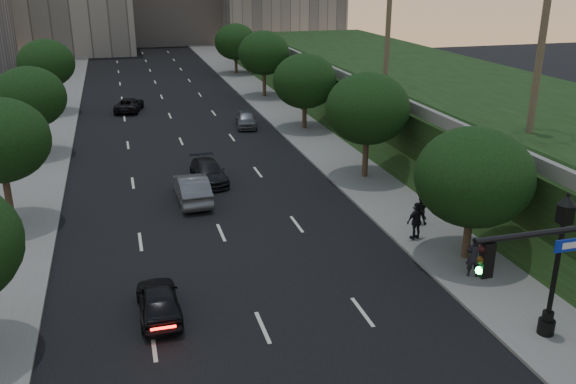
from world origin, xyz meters
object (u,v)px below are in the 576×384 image
object	(u,v)px
sedan_near_left	(159,301)
pedestrian_c	(417,221)
sedan_far_left	(129,105)
sedan_mid_left	(192,188)
street_lamp	(555,272)
sedan_far_right	(246,119)
pedestrian_b	(420,209)
pedestrian_a	(474,257)
sedan_near_right	(209,172)

from	to	relation	value
sedan_near_left	pedestrian_c	distance (m)	13.12
sedan_far_left	sedan_mid_left	bearing A→B (deg)	109.34
street_lamp	sedan_far_right	xyz separation A→B (m)	(-3.94, 33.49, -1.94)
pedestrian_b	pedestrian_c	size ratio (longest dim) A/B	0.83
pedestrian_a	sedan_far_left	bearing A→B (deg)	-47.92
sedan_far_left	sedan_near_left	bearing A→B (deg)	103.05
sedan_far_left	pedestrian_b	xyz separation A→B (m)	(13.50, -31.90, 0.30)
sedan_far_left	sedan_far_right	xyz separation A→B (m)	(9.26, -8.84, 0.05)
sedan_far_left	pedestrian_c	bearing A→B (deg)	123.70
pedestrian_c	sedan_far_right	bearing A→B (deg)	-93.01
pedestrian_c	pedestrian_b	bearing A→B (deg)	-132.83
sedan_near_left	sedan_far_left	distance (m)	37.06
sedan_mid_left	sedan_far_right	size ratio (longest dim) A/B	1.19
sedan_far_right	pedestrian_a	bearing A→B (deg)	-74.55
sedan_mid_left	sedan_far_left	distance (m)	25.22
sedan_near_left	sedan_far_left	size ratio (longest dim) A/B	0.85
sedan_far_left	sedan_near_right	size ratio (longest dim) A/B	1.02
sedan_near_right	sedan_far_right	xyz separation A→B (m)	(5.19, 13.17, 0.04)
street_lamp	sedan_near_left	xyz separation A→B (m)	(-13.39, 5.27, -1.97)
sedan_mid_left	sedan_far_right	bearing A→B (deg)	-113.69
sedan_near_left	pedestrian_a	xyz separation A→B (m)	(13.20, -0.66, 0.39)
sedan_far_left	sedan_near_right	xyz separation A→B (m)	(4.07, -22.01, 0.02)
sedan_near_left	sedan_far_right	world-z (taller)	sedan_far_right
sedan_near_left	pedestrian_c	xyz separation A→B (m)	(12.64, 3.51, 0.43)
street_lamp	pedestrian_a	size ratio (longest dim) A/B	3.09
pedestrian_c	street_lamp	bearing A→B (deg)	84.50
sedan_near_left	sedan_near_right	distance (m)	15.64
street_lamp	sedan_near_left	size ratio (longest dim) A/B	1.44
street_lamp	pedestrian_c	world-z (taller)	street_lamp
sedan_far_left	sedan_near_right	world-z (taller)	sedan_near_right
sedan_mid_left	sedan_near_left	bearing A→B (deg)	75.23
pedestrian_b	sedan_far_right	bearing A→B (deg)	-56.10
sedan_far_left	pedestrian_c	distance (m)	35.79
sedan_near_right	pedestrian_a	size ratio (longest dim) A/B	2.48
pedestrian_c	sedan_near_right	bearing A→B (deg)	-64.39
sedan_far_left	pedestrian_c	size ratio (longest dim) A/B	2.42
sedan_mid_left	pedestrian_a	distance (m)	16.35
sedan_far_right	pedestrian_a	xyz separation A→B (m)	(3.75, -28.88, 0.37)
sedan_far_right	pedestrian_c	world-z (taller)	pedestrian_c
sedan_mid_left	pedestrian_c	size ratio (longest dim) A/B	2.54
pedestrian_a	pedestrian_b	size ratio (longest dim) A/B	1.15
sedan_far_right	pedestrian_b	distance (m)	23.46
sedan_near_left	sedan_far_left	world-z (taller)	sedan_near_left
sedan_far_right	sedan_mid_left	bearing A→B (deg)	-104.13
sedan_far_left	sedan_far_right	distance (m)	12.80
sedan_near_right	pedestrian_b	size ratio (longest dim) A/B	2.86
sedan_near_right	pedestrian_b	world-z (taller)	pedestrian_b
street_lamp	sedan_far_right	distance (m)	33.78
sedan_near_left	pedestrian_a	size ratio (longest dim) A/B	2.15
sedan_near_left	sedan_far_left	bearing A→B (deg)	-91.41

